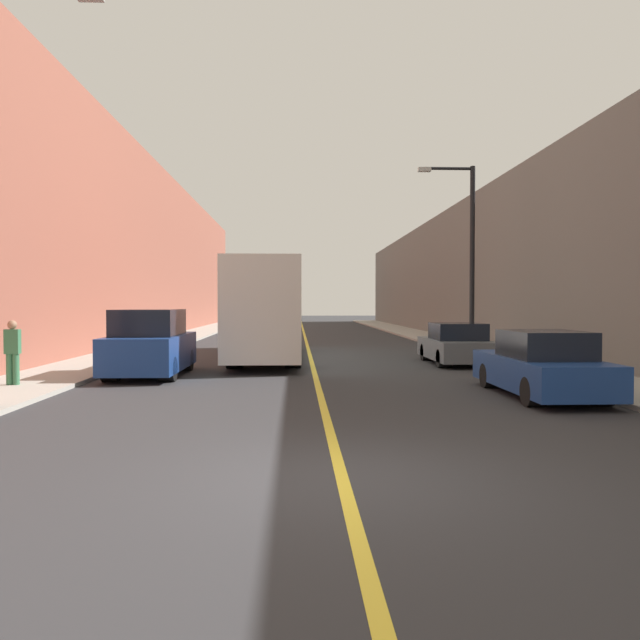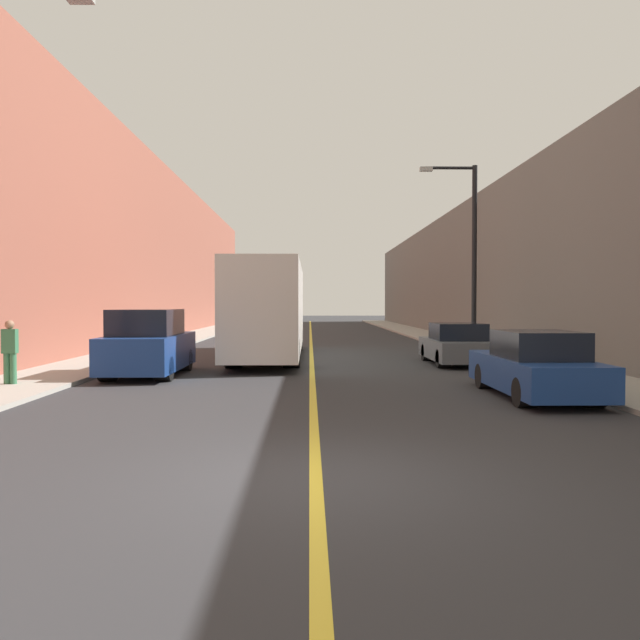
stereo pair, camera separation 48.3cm
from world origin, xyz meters
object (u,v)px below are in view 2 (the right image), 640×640
car_right_mid (457,346)px  street_lamp_right (470,248)px  bus (270,309)px  parked_suv_left (148,345)px  car_right_near (535,367)px  pedestrian (10,351)px

car_right_mid → street_lamp_right: (1.21, 2.99, 3.68)m
bus → car_right_mid: bus is taller
parked_suv_left → street_lamp_right: size_ratio=0.59×
car_right_near → street_lamp_right: size_ratio=0.62×
bus → car_right_near: 12.28m
bus → pedestrian: size_ratio=7.45×
parked_suv_left → car_right_near: bearing=-23.8°
parked_suv_left → pedestrian: (-2.79, -2.63, 0.04)m
street_lamp_right → pedestrian: 16.85m
pedestrian → parked_suv_left: bearing=43.3°
car_right_near → car_right_mid: (0.02, 7.65, -0.03)m
bus → pedestrian: (-5.99, -8.50, -0.98)m
parked_suv_left → street_lamp_right: 13.22m
bus → parked_suv_left: bearing=-118.6°
bus → car_right_mid: size_ratio=2.80×
car_right_near → street_lamp_right: street_lamp_right is taller
parked_suv_left → street_lamp_right: bearing=29.5°
car_right_near → pedestrian: pedestrian is taller
bus → street_lamp_right: size_ratio=1.60×
car_right_near → street_lamp_right: (1.22, 10.64, 3.65)m
parked_suv_left → car_right_near: size_ratio=0.95×
parked_suv_left → bus: bearing=61.4°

